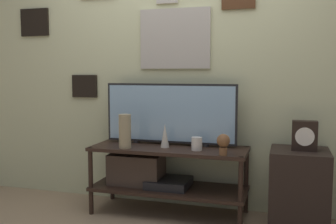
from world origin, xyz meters
TOP-DOWN VIEW (x-y plane):
  - wall_back at (-0.00, 0.58)m, footprint 6.40×0.08m
  - media_console at (-0.12, 0.29)m, footprint 1.35×0.50m
  - television at (-0.02, 0.40)m, footprint 1.19×0.05m
  - vase_slim_bronze at (-0.03, 0.27)m, footprint 0.08×0.08m
  - vase_tall_ceramic at (-0.35, 0.14)m, footprint 0.11×0.11m
  - candle_jar at (0.26, 0.22)m, footprint 0.09×0.09m
  - decorative_bust at (0.50, 0.09)m, footprint 0.10×0.10m
  - side_table at (1.08, 0.31)m, footprint 0.45×0.45m
  - mantel_clock at (1.11, 0.30)m, footprint 0.19×0.11m

SIDE VIEW (x-z plane):
  - side_table at x=1.08m, z-range 0.00..0.63m
  - media_console at x=-0.12m, z-range 0.08..0.67m
  - candle_jar at x=0.26m, z-range 0.59..0.70m
  - decorative_bust at x=0.50m, z-range 0.61..0.78m
  - vase_slim_bronze at x=-0.03m, z-range 0.59..0.80m
  - vase_tall_ceramic at x=-0.35m, z-range 0.59..0.88m
  - mantel_clock at x=1.11m, z-range 0.63..0.86m
  - television at x=-0.02m, z-range 0.60..1.15m
  - wall_back at x=0.00m, z-range 0.01..2.71m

